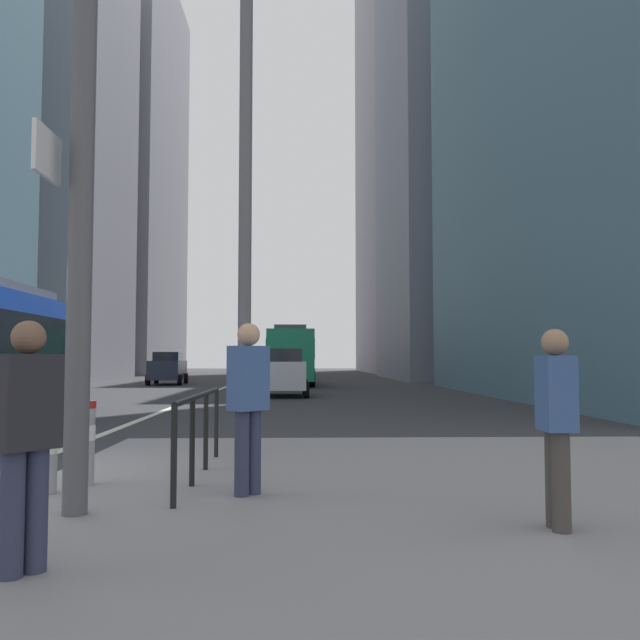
{
  "coord_description": "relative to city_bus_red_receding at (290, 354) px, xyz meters",
  "views": [
    {
      "loc": [
        3.96,
        -7.77,
        1.53
      ],
      "look_at": [
        5.2,
        30.68,
        3.78
      ],
      "focal_mm": 37.44,
      "sensor_mm": 36.0,
      "label": 1
    }
  ],
  "objects": [
    {
      "name": "pedestrian_railing",
      "position": [
        -0.64,
        -31.72,
        -0.99
      ],
      "size": [
        0.06,
        3.28,
        0.98
      ],
      "color": "black",
      "rests_on": "median_island"
    },
    {
      "name": "ground_plane",
      "position": [
        -3.44,
        -11.85,
        -1.83
      ],
      "size": [
        160.0,
        160.0,
        0.0
      ],
      "primitive_type": "plane",
      "color": "#303033"
    },
    {
      "name": "car_oncoming_mid",
      "position": [
        -7.31,
        0.69,
        -0.85
      ],
      "size": [
        2.21,
        4.46,
        1.94
      ],
      "color": "#232838",
      "rests_on": "ground"
    },
    {
      "name": "median_island",
      "position": [
        2.06,
        -32.85,
        -1.76
      ],
      "size": [
        9.0,
        10.0,
        0.15
      ],
      "primitive_type": "cube",
      "color": "gray",
      "rests_on": "ground"
    },
    {
      "name": "pedestrian_walking",
      "position": [
        -1.24,
        -35.22,
        -0.79
      ],
      "size": [
        0.43,
        0.45,
        1.63
      ],
      "color": "#2D334C",
      "rests_on": "median_island"
    },
    {
      "name": "pedestrian_far",
      "position": [
        2.63,
        -34.21,
        -0.79
      ],
      "size": [
        0.26,
        0.39,
        1.63
      ],
      "color": "#423D38",
      "rests_on": "median_island"
    },
    {
      "name": "office_tower_right_mid",
      "position": [
        13.56,
        11.59,
        16.05
      ],
      "size": [
        11.92,
        18.23,
        35.78
      ],
      "primitive_type": "cube",
      "color": "slate",
      "rests_on": "ground"
    },
    {
      "name": "office_tower_left_far",
      "position": [
        -19.44,
        30.39,
        19.13
      ],
      "size": [
        13.05,
        20.86,
        41.94
      ],
      "primitive_type": "cube",
      "color": "gray",
      "rests_on": "ground"
    },
    {
      "name": "street_lamp_post",
      "position": [
        -0.31,
        -29.44,
        3.45
      ],
      "size": [
        5.5,
        0.32,
        8.0
      ],
      "color": "#56565B",
      "rests_on": "median_island"
    },
    {
      "name": "lane_centre_line",
      "position": [
        -3.44,
        -1.85,
        -1.83
      ],
      "size": [
        0.2,
        80.0,
        0.01
      ],
      "primitive_type": "cube",
      "color": "beige",
      "rests_on": "ground"
    },
    {
      "name": "office_tower_right_far",
      "position": [
        13.56,
        37.09,
        24.54
      ],
      "size": [
        10.65,
        25.14,
        52.75
      ],
      "primitive_type": "cube",
      "color": "gray",
      "rests_on": "ground"
    },
    {
      "name": "bollard_back",
      "position": [
        -1.81,
        -32.15,
        -1.18
      ],
      "size": [
        0.2,
        0.2,
        0.92
      ],
      "color": "#99999E",
      "rests_on": "median_island"
    },
    {
      "name": "office_tower_left_mid",
      "position": [
        -19.44,
        9.44,
        15.72
      ],
      "size": [
        12.17,
        16.14,
        35.11
      ],
      "primitive_type": "cube",
      "color": "gray",
      "rests_on": "ground"
    },
    {
      "name": "city_bus_red_receding",
      "position": [
        0.0,
        0.0,
        0.0
      ],
      "size": [
        2.86,
        10.58,
        3.4
      ],
      "color": "#198456",
      "rests_on": "ground"
    },
    {
      "name": "car_receding_near",
      "position": [
        -0.09,
        -12.17,
        -0.85
      ],
      "size": [
        2.07,
        4.12,
        1.94
      ],
      "color": "silver",
      "rests_on": "ground"
    },
    {
      "name": "pedestrian_waiting",
      "position": [
        0.0,
        -32.75,
        -0.71
      ],
      "size": [
        0.44,
        0.44,
        1.75
      ],
      "color": "#2D334C",
      "rests_on": "median_island"
    },
    {
      "name": "city_bus_red_distant",
      "position": [
        -0.9,
        23.07,
        0.0
      ],
      "size": [
        2.91,
        11.05,
        3.4
      ],
      "color": "red",
      "rests_on": "ground"
    },
    {
      "name": "bollard_right",
      "position": [
        -2.06,
        -32.6,
        -1.26
      ],
      "size": [
        0.2,
        0.2,
        0.77
      ],
      "color": "#99999E",
      "rests_on": "median_island"
    }
  ]
}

